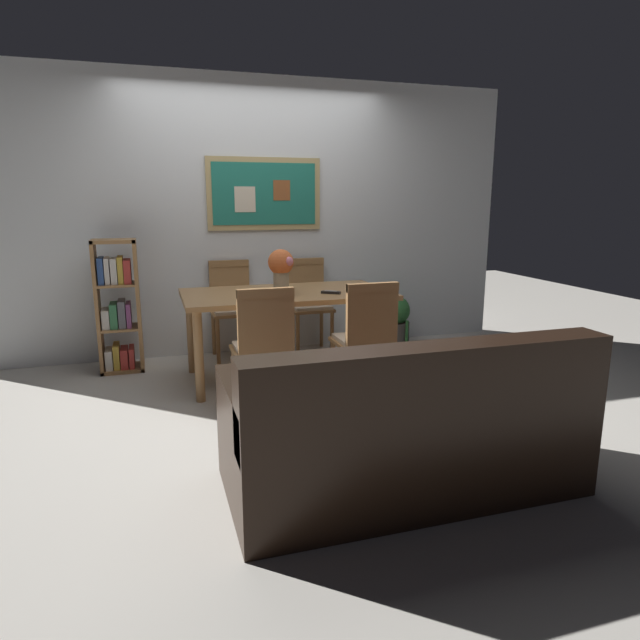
{
  "coord_description": "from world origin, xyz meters",
  "views": [
    {
      "loc": [
        -0.99,
        -3.98,
        1.48
      ],
      "look_at": [
        0.13,
        -0.38,
        0.65
      ],
      "focal_mm": 30.91,
      "sensor_mm": 36.0,
      "label": 1
    }
  ],
  "objects_px": {
    "dining_chair_far_left": "(231,301)",
    "dining_chair_near_right": "(366,332)",
    "dining_chair_near_left": "(263,340)",
    "dining_chair_far_right": "(308,297)",
    "potted_ivy": "(395,321)",
    "tv_remote": "(331,292)",
    "flower_vase": "(281,266)",
    "leather_couch": "(405,433)",
    "dining_table": "(287,302)",
    "bookshelf": "(118,309)"
  },
  "relations": [
    {
      "from": "dining_chair_far_left",
      "to": "dining_chair_near_left",
      "type": "distance_m",
      "value": 1.56
    },
    {
      "from": "potted_ivy",
      "to": "dining_chair_near_right",
      "type": "bearing_deg",
      "value": -122.07
    },
    {
      "from": "dining_chair_near_right",
      "to": "dining_chair_far_right",
      "type": "bearing_deg",
      "value": 90.31
    },
    {
      "from": "dining_chair_near_left",
      "to": "bookshelf",
      "type": "relative_size",
      "value": 0.79
    },
    {
      "from": "leather_couch",
      "to": "potted_ivy",
      "type": "xyz_separation_m",
      "value": [
        1.18,
        2.67,
        -0.05
      ]
    },
    {
      "from": "dining_chair_near_left",
      "to": "tv_remote",
      "type": "xyz_separation_m",
      "value": [
        0.67,
        0.57,
        0.21
      ]
    },
    {
      "from": "dining_chair_far_right",
      "to": "dining_chair_near_right",
      "type": "distance_m",
      "value": 1.52
    },
    {
      "from": "dining_chair_far_right",
      "to": "tv_remote",
      "type": "xyz_separation_m",
      "value": [
        -0.08,
        -0.95,
        0.21
      ]
    },
    {
      "from": "potted_ivy",
      "to": "tv_remote",
      "type": "bearing_deg",
      "value": -138.3
    },
    {
      "from": "dining_chair_near_left",
      "to": "dining_chair_far_right",
      "type": "height_order",
      "value": "same"
    },
    {
      "from": "leather_couch",
      "to": "flower_vase",
      "type": "height_order",
      "value": "flower_vase"
    },
    {
      "from": "dining_chair_far_left",
      "to": "potted_ivy",
      "type": "xyz_separation_m",
      "value": [
        1.66,
        -0.11,
        -0.28
      ]
    },
    {
      "from": "flower_vase",
      "to": "potted_ivy",
      "type": "bearing_deg",
      "value": 28.13
    },
    {
      "from": "potted_ivy",
      "to": "dining_chair_near_left",
      "type": "bearing_deg",
      "value": -138.91
    },
    {
      "from": "dining_chair_far_left",
      "to": "potted_ivy",
      "type": "bearing_deg",
      "value": -3.63
    },
    {
      "from": "dining_chair_far_left",
      "to": "bookshelf",
      "type": "xyz_separation_m",
      "value": [
        -1.01,
        -0.19,
        0.02
      ]
    },
    {
      "from": "flower_vase",
      "to": "tv_remote",
      "type": "height_order",
      "value": "flower_vase"
    },
    {
      "from": "potted_ivy",
      "to": "bookshelf",
      "type": "bearing_deg",
      "value": -178.24
    },
    {
      "from": "potted_ivy",
      "to": "tv_remote",
      "type": "distance_m",
      "value": 1.42
    },
    {
      "from": "dining_table",
      "to": "bookshelf",
      "type": "distance_m",
      "value": 1.48
    },
    {
      "from": "dining_chair_far_left",
      "to": "dining_table",
      "type": "bearing_deg",
      "value": -66.69
    },
    {
      "from": "dining_chair_near_right",
      "to": "potted_ivy",
      "type": "xyz_separation_m",
      "value": [
        0.91,
        1.45,
        -0.28
      ]
    },
    {
      "from": "flower_vase",
      "to": "leather_couch",
      "type": "bearing_deg",
      "value": -84.69
    },
    {
      "from": "leather_couch",
      "to": "potted_ivy",
      "type": "bearing_deg",
      "value": 66.09
    },
    {
      "from": "dining_chair_near_left",
      "to": "dining_chair_far_right",
      "type": "distance_m",
      "value": 1.7
    },
    {
      "from": "dining_chair_near_right",
      "to": "flower_vase",
      "type": "bearing_deg",
      "value": 122.63
    },
    {
      "from": "potted_ivy",
      "to": "leather_couch",
      "type": "bearing_deg",
      "value": -113.91
    },
    {
      "from": "bookshelf",
      "to": "flower_vase",
      "type": "xyz_separation_m",
      "value": [
        1.3,
        -0.65,
        0.39
      ]
    },
    {
      "from": "leather_couch",
      "to": "potted_ivy",
      "type": "distance_m",
      "value": 2.92
    },
    {
      "from": "dining_chair_near_left",
      "to": "flower_vase",
      "type": "xyz_separation_m",
      "value": [
        0.3,
        0.72,
        0.41
      ]
    },
    {
      "from": "potted_ivy",
      "to": "dining_chair_far_left",
      "type": "bearing_deg",
      "value": 176.37
    },
    {
      "from": "tv_remote",
      "to": "dining_chair_far_right",
      "type": "bearing_deg",
      "value": 85.32
    },
    {
      "from": "leather_couch",
      "to": "bookshelf",
      "type": "xyz_separation_m",
      "value": [
        -1.48,
        2.59,
        0.24
      ]
    },
    {
      "from": "dining_table",
      "to": "flower_vase",
      "type": "relative_size",
      "value": 4.74
    },
    {
      "from": "dining_chair_far_right",
      "to": "potted_ivy",
      "type": "bearing_deg",
      "value": -4.3
    },
    {
      "from": "dining_chair_near_left",
      "to": "dining_chair_near_right",
      "type": "xyz_separation_m",
      "value": [
        0.76,
        0.01,
        0.0
      ]
    },
    {
      "from": "dining_chair_far_right",
      "to": "dining_chair_near_right",
      "type": "xyz_separation_m",
      "value": [
        0.01,
        -1.52,
        0.0
      ]
    },
    {
      "from": "leather_couch",
      "to": "bookshelf",
      "type": "distance_m",
      "value": 2.99
    },
    {
      "from": "dining_chair_near_left",
      "to": "dining_chair_far_right",
      "type": "xyz_separation_m",
      "value": [
        0.75,
        1.52,
        0.0
      ]
    },
    {
      "from": "dining_chair_near_right",
      "to": "bookshelf",
      "type": "distance_m",
      "value": 2.23
    },
    {
      "from": "dining_chair_far_left",
      "to": "dining_chair_near_right",
      "type": "xyz_separation_m",
      "value": [
        0.75,
        -1.55,
        0.0
      ]
    },
    {
      "from": "dining_table",
      "to": "leather_couch",
      "type": "height_order",
      "value": "leather_couch"
    },
    {
      "from": "potted_ivy",
      "to": "flower_vase",
      "type": "bearing_deg",
      "value": -151.87
    },
    {
      "from": "dining_chair_far_left",
      "to": "dining_chair_far_right",
      "type": "relative_size",
      "value": 1.0
    },
    {
      "from": "dining_chair_near_right",
      "to": "leather_couch",
      "type": "xyz_separation_m",
      "value": [
        -0.28,
        -1.23,
        -0.23
      ]
    },
    {
      "from": "dining_chair_far_right",
      "to": "tv_remote",
      "type": "relative_size",
      "value": 5.87
    },
    {
      "from": "potted_ivy",
      "to": "dining_chair_far_right",
      "type": "bearing_deg",
      "value": 175.7
    },
    {
      "from": "dining_table",
      "to": "dining_chair_far_left",
      "type": "relative_size",
      "value": 1.85
    },
    {
      "from": "dining_chair_far_right",
      "to": "flower_vase",
      "type": "relative_size",
      "value": 2.56
    },
    {
      "from": "dining_chair_far_left",
      "to": "dining_chair_near_right",
      "type": "relative_size",
      "value": 1.0
    }
  ]
}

